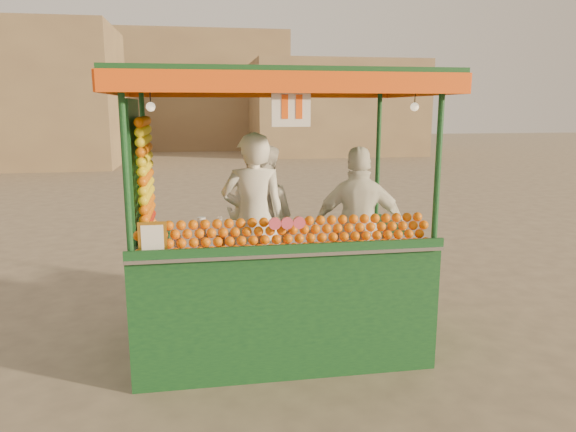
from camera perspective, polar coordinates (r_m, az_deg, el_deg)
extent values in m
plane|color=brown|center=(6.00, -3.35, -13.39)|extent=(90.00, 90.00, 0.00)
cube|color=#907751|center=(30.38, 4.91, 11.40)|extent=(9.00, 6.00, 5.00)
cube|color=#907751|center=(35.46, -12.24, 12.81)|extent=(14.00, 7.00, 7.00)
cube|color=#0F381D|center=(5.97, -1.23, -11.76)|extent=(2.89, 1.78, 0.33)
cylinder|color=black|center=(5.91, -11.08, -11.89)|extent=(0.40, 0.11, 0.40)
cylinder|color=black|center=(6.17, 8.15, -10.75)|extent=(0.40, 0.11, 0.40)
cube|color=#0F381D|center=(5.08, -0.06, -8.60)|extent=(2.89, 0.33, 0.89)
cube|color=#0F381D|center=(5.83, -14.02, -6.30)|extent=(0.33, 1.44, 0.89)
cube|color=#0F381D|center=(6.17, 10.46, -5.16)|extent=(0.33, 1.44, 0.89)
cube|color=#B2B2B7|center=(4.98, -0.12, -3.48)|extent=(2.89, 0.51, 0.03)
cylinder|color=#0F381D|center=(4.67, -16.95, 4.54)|extent=(0.06, 0.06, 1.56)
cylinder|color=#0F381D|center=(5.12, 15.74, 5.18)|extent=(0.06, 0.06, 1.56)
cylinder|color=#0F381D|center=(6.31, -15.09, 6.33)|extent=(0.06, 0.06, 1.56)
cylinder|color=#0F381D|center=(6.65, 9.62, 6.81)|extent=(0.06, 0.06, 1.56)
cube|color=#0F381D|center=(5.50, -1.36, 14.59)|extent=(3.11, 2.00, 0.09)
cube|color=#F8510D|center=(4.51, 0.54, 14.14)|extent=(3.11, 0.04, 0.18)
cube|color=#F8510D|center=(6.48, -2.66, 13.32)|extent=(3.11, 0.04, 0.18)
cube|color=#F8510D|center=(5.49, -18.08, 13.12)|extent=(0.04, 2.00, 0.18)
cube|color=#F8510D|center=(5.92, 14.13, 13.17)|extent=(0.04, 2.00, 0.18)
cylinder|color=#DD4358|center=(4.77, -0.10, -0.77)|extent=(0.11, 0.03, 0.11)
cube|color=orange|center=(4.75, -14.27, -2.43)|extent=(0.24, 0.02, 0.31)
cube|color=white|center=(4.59, 0.34, 11.60)|extent=(0.33, 0.02, 0.33)
sphere|color=#FFE5B2|center=(4.69, -14.47, 11.24)|extent=(0.08, 0.08, 0.08)
sphere|color=#FFE5B2|center=(5.07, 13.38, 11.28)|extent=(0.08, 0.08, 0.08)
imported|color=white|center=(5.89, -3.68, -0.50)|extent=(0.75, 0.53, 1.94)
imported|color=silver|center=(6.18, -3.01, -0.58)|extent=(1.10, 1.03, 1.80)
imported|color=white|center=(5.88, 7.60, -1.35)|extent=(1.11, 0.62, 1.79)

